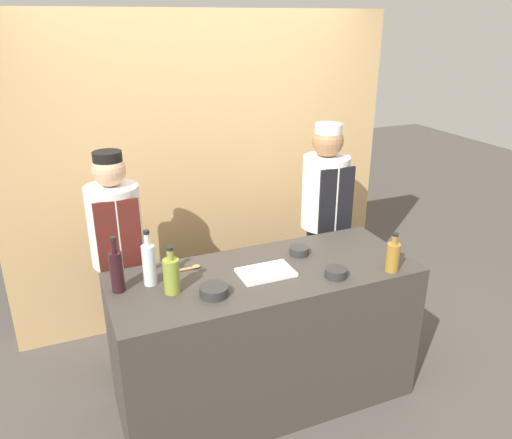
{
  "coord_description": "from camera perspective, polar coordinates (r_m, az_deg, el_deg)",
  "views": [
    {
      "loc": [
        -1.07,
        -2.41,
        2.34
      ],
      "look_at": [
        0.0,
        0.15,
        1.21
      ],
      "focal_mm": 35.0,
      "sensor_mm": 36.0,
      "label": 1
    }
  ],
  "objects": [
    {
      "name": "chef_right",
      "position": [
        3.84,
        7.73,
        -0.13
      ],
      "size": [
        0.35,
        0.35,
        1.64
      ],
      "color": "#28282D",
      "rests_on": "ground_plane"
    },
    {
      "name": "bottle_wine",
      "position": [
        2.83,
        -15.64,
        -5.61
      ],
      "size": [
        0.07,
        0.07,
        0.33
      ],
      "color": "black",
      "rests_on": "counter"
    },
    {
      "name": "cabinet_wall",
      "position": [
        3.96,
        -6.1,
        5.28
      ],
      "size": [
        3.03,
        0.18,
        2.4
      ],
      "color": "tan",
      "rests_on": "ground_plane"
    },
    {
      "name": "bottle_clear",
      "position": [
        2.86,
        -12.13,
        -4.95
      ],
      "size": [
        0.07,
        0.07,
        0.33
      ],
      "color": "silver",
      "rests_on": "counter"
    },
    {
      "name": "counter",
      "position": [
        3.23,
        1.02,
        -13.26
      ],
      "size": [
        1.84,
        0.73,
        0.93
      ],
      "color": "#3D3833",
      "rests_on": "ground_plane"
    },
    {
      "name": "sauce_bowl_brown",
      "position": [
        2.95,
        9.12,
        -5.97
      ],
      "size": [
        0.13,
        0.13,
        0.05
      ],
      "color": "#2D2D2D",
      "rests_on": "counter"
    },
    {
      "name": "wooden_spoon",
      "position": [
        3.02,
        -7.94,
        -5.58
      ],
      "size": [
        0.22,
        0.04,
        0.02
      ],
      "color": "#B2844C",
      "rests_on": "counter"
    },
    {
      "name": "ground_plane",
      "position": [
        3.52,
        0.97,
        -19.45
      ],
      "size": [
        14.0,
        14.0,
        0.0
      ],
      "primitive_type": "plane",
      "color": "#4C4742"
    },
    {
      "name": "bottle_vinegar",
      "position": [
        3.06,
        15.37,
        -4.09
      ],
      "size": [
        0.08,
        0.08,
        0.24
      ],
      "color": "olive",
      "rests_on": "counter"
    },
    {
      "name": "sauce_bowl_purple",
      "position": [
        2.74,
        -4.82,
        -8.07
      ],
      "size": [
        0.16,
        0.16,
        0.05
      ],
      "color": "#2D2D2D",
      "rests_on": "counter"
    },
    {
      "name": "bottle_oil",
      "position": [
        2.76,
        -9.63,
        -6.25
      ],
      "size": [
        0.09,
        0.09,
        0.27
      ],
      "color": "olive",
      "rests_on": "counter"
    },
    {
      "name": "cutting_board",
      "position": [
        2.96,
        1.14,
        -6.07
      ],
      "size": [
        0.32,
        0.21,
        0.02
      ],
      "color": "white",
      "rests_on": "counter"
    },
    {
      "name": "sauce_bowl_red",
      "position": [
        3.19,
        4.95,
        -3.54
      ],
      "size": [
        0.12,
        0.12,
        0.05
      ],
      "color": "#2D2D2D",
      "rests_on": "counter"
    },
    {
      "name": "chef_left",
      "position": [
        3.4,
        -15.38,
        -4.43
      ],
      "size": [
        0.34,
        0.34,
        1.59
      ],
      "color": "#28282D",
      "rests_on": "ground_plane"
    }
  ]
}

